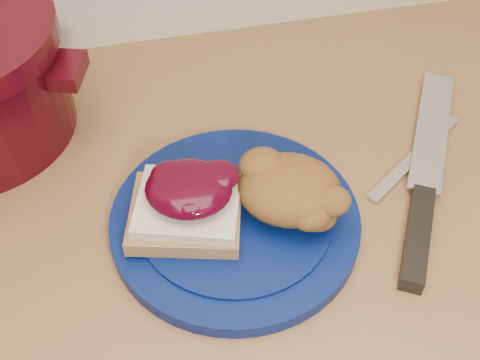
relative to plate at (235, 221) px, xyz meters
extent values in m
cylinder|color=#05134A|center=(0.00, 0.00, 0.00)|extent=(0.34, 0.34, 0.02)
cube|color=olive|center=(-0.05, 0.00, 0.02)|extent=(0.13, 0.12, 0.02)
cube|color=beige|center=(-0.05, 0.00, 0.04)|extent=(0.13, 0.12, 0.01)
ellipsoid|color=#31010F|center=(-0.05, 0.01, 0.06)|extent=(0.11, 0.11, 0.03)
ellipsoid|color=brown|center=(0.06, 0.00, 0.04)|extent=(0.13, 0.13, 0.05)
cube|color=black|center=(0.18, -0.06, 0.00)|extent=(0.08, 0.12, 0.02)
cube|color=silver|center=(0.27, 0.09, 0.00)|extent=(0.14, 0.21, 0.00)
cube|color=silver|center=(0.23, 0.05, -0.01)|extent=(0.16, 0.12, 0.00)
cube|color=#32050B|center=(-0.15, 0.18, 0.09)|extent=(0.05, 0.06, 0.02)
camera|label=1|loc=(-0.08, -0.39, 0.51)|focal=45.00mm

